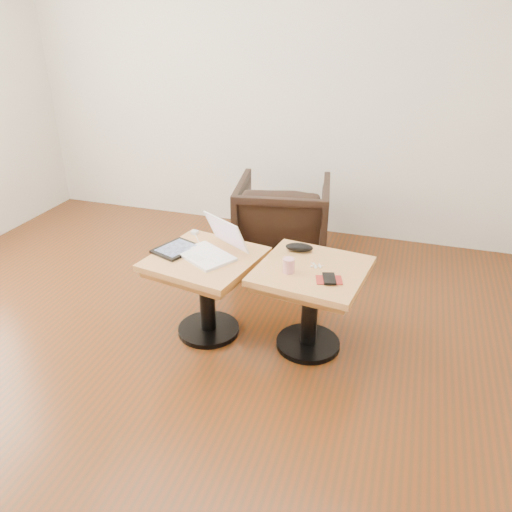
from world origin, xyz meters
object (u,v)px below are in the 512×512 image
(laptop, at_px, (212,248))
(armchair, at_px, (283,220))
(side_table_left, at_px, (206,276))
(side_table_right, at_px, (311,288))
(striped_cup, at_px, (289,265))

(laptop, distance_m, armchair, 1.17)
(side_table_left, xyz_separation_m, armchair, (0.17, 1.17, -0.07))
(side_table_right, bearing_deg, laptop, -170.87)
(laptop, bearing_deg, side_table_right, 32.82)
(laptop, xyz_separation_m, armchair, (0.13, 1.14, -0.25))
(side_table_right, relative_size, armchair, 0.91)
(side_table_left, distance_m, striped_cup, 0.55)
(side_table_left, distance_m, armchair, 1.18)
(side_table_left, height_order, side_table_right, same)
(side_table_right, bearing_deg, side_table_left, -167.98)
(side_table_left, relative_size, side_table_right, 1.04)
(laptop, bearing_deg, side_table_left, -106.22)
(side_table_right, relative_size, laptop, 1.51)
(armchair, bearing_deg, striped_cup, 96.56)
(striped_cup, bearing_deg, armchair, 106.26)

